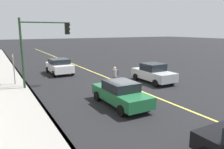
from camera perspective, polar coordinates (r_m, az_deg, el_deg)
name	(u,v)px	position (r m, az deg, el deg)	size (l,w,h in m)	color
ground	(127,86)	(17.51, 4.00, -2.95)	(200.00, 200.00, 0.00)	black
sidewalk_slab	(14,101)	(14.82, -24.46, -6.41)	(80.00, 2.87, 0.15)	gray
curb_edge	(36,98)	(14.97, -19.28, -5.83)	(80.00, 0.16, 0.15)	slate
lane_stripe_center	(127,86)	(17.51, 4.00, -2.94)	(80.00, 0.16, 0.01)	#D8CC4C
car_green	(121,93)	(12.81, 2.27, -4.97)	(4.38, 1.88, 1.46)	#1E6038
car_white	(59,66)	(22.72, -13.65, 2.17)	(3.88, 2.09, 1.53)	silver
car_silver	(153,73)	(18.81, 10.81, 0.38)	(4.04, 1.96, 1.62)	#A8AAB2
pedestrian_with_backpack	(115,75)	(17.01, 0.78, -0.17)	(0.38, 0.37, 1.59)	brown
traffic_light_mast	(42,41)	(17.28, -17.89, 8.46)	(0.28, 3.80, 5.25)	#1E3823
street_sign_post	(14,67)	(18.77, -24.43, 1.84)	(0.60, 0.08, 2.61)	slate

